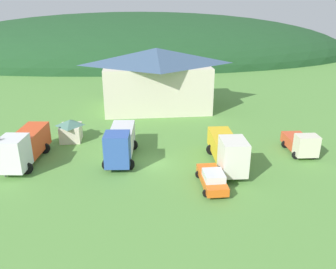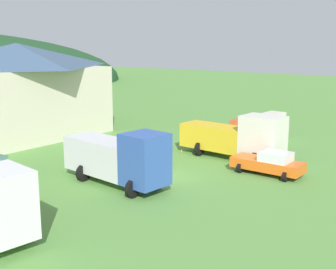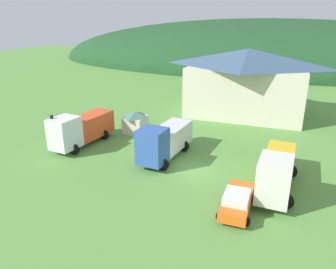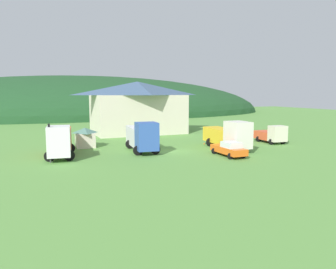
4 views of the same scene
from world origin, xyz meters
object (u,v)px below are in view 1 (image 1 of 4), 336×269
at_px(heavy_rig_white, 24,146).
at_px(traffic_cone_near_pickup, 209,147).
at_px(play_shed_cream, 71,130).
at_px(heavy_rig_striped, 228,150).
at_px(light_truck_cream, 301,143).
at_px(depot_building, 157,78).
at_px(box_truck_blue, 120,143).
at_px(traffic_light_west, 1,152).
at_px(service_pickup_orange, 212,179).

xyz_separation_m(heavy_rig_white, traffic_cone_near_pickup, (18.86, 2.04, -1.88)).
bearing_deg(play_shed_cream, heavy_rig_striped, -27.91).
bearing_deg(light_truck_cream, play_shed_cream, -101.95).
distance_m(depot_building, box_truck_blue, 18.68).
relative_size(heavy_rig_striped, traffic_cone_near_pickup, 17.52).
distance_m(box_truck_blue, light_truck_cream, 18.76).
bearing_deg(depot_building, light_truck_cream, -53.24).
relative_size(heavy_rig_white, traffic_cone_near_pickup, 16.46).
distance_m(play_shed_cream, box_truck_blue, 8.18).
xyz_separation_m(play_shed_cream, heavy_rig_white, (-3.50, -5.69, 0.58)).
height_order(depot_building, light_truck_cream, depot_building).
height_order(depot_building, traffic_light_west, depot_building).
bearing_deg(traffic_light_west, light_truck_cream, 4.02).
distance_m(depot_building, play_shed_cream, 16.53).
relative_size(box_truck_blue, traffic_light_west, 2.03).
bearing_deg(traffic_cone_near_pickup, light_truck_cream, -16.27).
bearing_deg(traffic_light_west, heavy_rig_striped, -0.35).
relative_size(play_shed_cream, heavy_rig_white, 0.35).
height_order(heavy_rig_white, traffic_cone_near_pickup, heavy_rig_white).
distance_m(play_shed_cream, service_pickup_orange, 18.42).
xyz_separation_m(depot_building, traffic_cone_near_pickup, (4.55, -15.71, -4.57)).
bearing_deg(service_pickup_orange, box_truck_blue, -129.32).
bearing_deg(heavy_rig_striped, play_shed_cream, -115.47).
bearing_deg(play_shed_cream, heavy_rig_white, -121.58).
bearing_deg(depot_building, heavy_rig_white, -128.87).
height_order(depot_building, play_shed_cream, depot_building).
bearing_deg(box_truck_blue, traffic_cone_near_pickup, 107.23).
bearing_deg(heavy_rig_striped, heavy_rig_white, -95.76).
relative_size(heavy_rig_white, heavy_rig_striped, 0.94).
height_order(box_truck_blue, service_pickup_orange, box_truck_blue).
xyz_separation_m(heavy_rig_striped, traffic_cone_near_pickup, (-0.70, 4.86, -1.80)).
xyz_separation_m(play_shed_cream, heavy_rig_striped, (16.07, -8.51, 0.49)).
distance_m(box_truck_blue, traffic_cone_near_pickup, 9.95).
relative_size(box_truck_blue, heavy_rig_striped, 0.93).
xyz_separation_m(play_shed_cream, traffic_light_west, (-4.69, -8.38, 1.13)).
xyz_separation_m(heavy_rig_striped, light_truck_cream, (8.49, 2.18, -0.59)).
xyz_separation_m(depot_building, heavy_rig_striped, (5.25, -20.57, -2.78)).
bearing_deg(heavy_rig_striped, depot_building, -163.24).
bearing_deg(traffic_cone_near_pickup, play_shed_cream, 166.65).
xyz_separation_m(box_truck_blue, traffic_cone_near_pickup, (9.55, 2.08, -1.83)).
xyz_separation_m(depot_building, light_truck_cream, (13.74, -18.39, -3.37)).
relative_size(depot_building, service_pickup_orange, 3.28).
distance_m(heavy_rig_white, service_pickup_orange, 18.49).
xyz_separation_m(play_shed_cream, traffic_cone_near_pickup, (15.37, -3.65, -1.30)).
xyz_separation_m(heavy_rig_striped, service_pickup_orange, (-2.31, -3.72, -0.97)).
height_order(box_truck_blue, traffic_light_west, traffic_light_west).
height_order(depot_building, heavy_rig_white, depot_building).
relative_size(heavy_rig_white, box_truck_blue, 1.01).
height_order(service_pickup_orange, traffic_cone_near_pickup, service_pickup_orange).
height_order(box_truck_blue, light_truck_cream, box_truck_blue).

